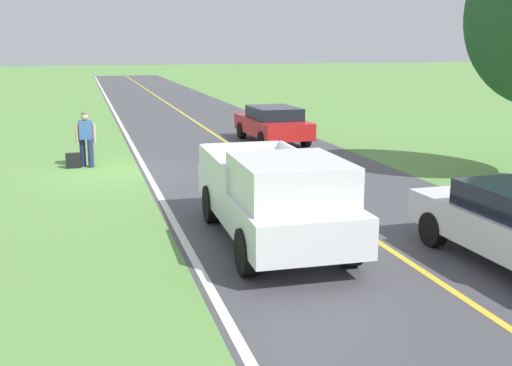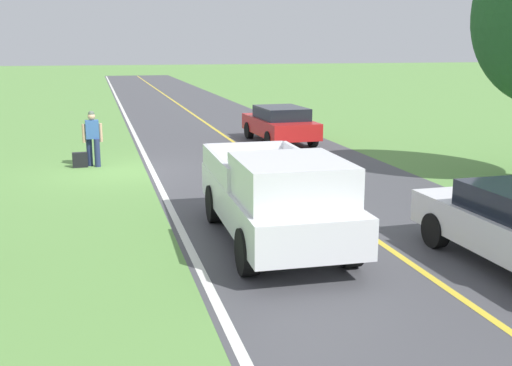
{
  "view_description": "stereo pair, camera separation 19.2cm",
  "coord_description": "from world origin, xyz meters",
  "px_view_note": "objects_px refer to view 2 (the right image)",
  "views": [
    {
      "loc": [
        0.97,
        18.99,
        3.77
      ],
      "look_at": [
        -1.7,
        9.4,
        1.56
      ],
      "focal_mm": 44.05,
      "sensor_mm": 36.0,
      "label": 1
    },
    {
      "loc": [
        0.78,
        19.04,
        3.77
      ],
      "look_at": [
        -1.7,
        9.4,
        1.56
      ],
      "focal_mm": 44.05,
      "sensor_mm": 36.0,
      "label": 2
    }
  ],
  "objects_px": {
    "hitchhiker_walking": "(92,135)",
    "pickup_truck_passing": "(278,196)",
    "suitcase_carried": "(80,160)",
    "sedan_near_oncoming": "(280,123)"
  },
  "relations": [
    {
      "from": "hitchhiker_walking",
      "to": "suitcase_carried",
      "type": "xyz_separation_m",
      "value": [
        0.41,
        0.11,
        -0.75
      ]
    },
    {
      "from": "pickup_truck_passing",
      "to": "sedan_near_oncoming",
      "type": "height_order",
      "value": "pickup_truck_passing"
    },
    {
      "from": "suitcase_carried",
      "to": "hitchhiker_walking",
      "type": "bearing_deg",
      "value": 100.86
    },
    {
      "from": "pickup_truck_passing",
      "to": "sedan_near_oncoming",
      "type": "distance_m",
      "value": 12.81
    },
    {
      "from": "pickup_truck_passing",
      "to": "suitcase_carried",
      "type": "bearing_deg",
      "value": -67.13
    },
    {
      "from": "hitchhiker_walking",
      "to": "sedan_near_oncoming",
      "type": "relative_size",
      "value": 0.39
    },
    {
      "from": "hitchhiker_walking",
      "to": "pickup_truck_passing",
      "type": "height_order",
      "value": "pickup_truck_passing"
    },
    {
      "from": "suitcase_carried",
      "to": "pickup_truck_passing",
      "type": "xyz_separation_m",
      "value": [
        -3.79,
        8.99,
        0.73
      ]
    },
    {
      "from": "hitchhiker_walking",
      "to": "suitcase_carried",
      "type": "height_order",
      "value": "hitchhiker_walking"
    },
    {
      "from": "suitcase_carried",
      "to": "pickup_truck_passing",
      "type": "bearing_deg",
      "value": 19.04
    }
  ]
}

